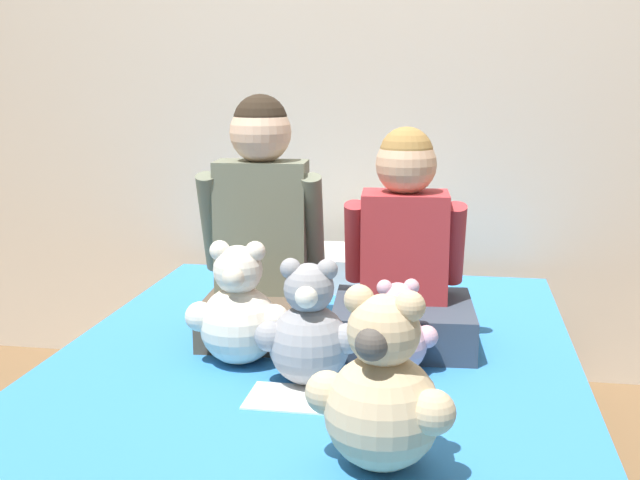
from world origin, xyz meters
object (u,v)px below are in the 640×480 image
object	(u,v)px
child_on_left	(261,234)
teddy_bear_at_foot_of_bed	(382,394)
bed	(308,448)
child_on_right	(404,261)
teddy_bear_held_by_right_child	(397,334)
sign_card	(296,398)
teddy_bear_held_by_left_child	(239,313)
teddy_bear_between_children	(309,332)
pillow_at_headboard	(352,268)

from	to	relation	value
child_on_left	teddy_bear_at_foot_of_bed	distance (m)	0.82
child_on_left	bed	bearing A→B (deg)	-59.27
bed	child_on_right	xyz separation A→B (m)	(0.21, 0.25, 0.42)
child_on_left	teddy_bear_held_by_right_child	distance (m)	0.49
sign_card	teddy_bear_held_by_left_child	bearing A→B (deg)	132.69
teddy_bear_at_foot_of_bed	sign_card	xyz separation A→B (m)	(-0.21, 0.27, -0.14)
teddy_bear_at_foot_of_bed	teddy_bear_between_children	bearing A→B (deg)	134.37
teddy_bear_held_by_left_child	teddy_bear_held_by_right_child	bearing A→B (deg)	-3.65
bed	child_on_left	distance (m)	0.57
bed	teddy_bear_at_foot_of_bed	bearing A→B (deg)	-64.15
bed	teddy_bear_at_foot_of_bed	distance (m)	0.61
child_on_left	teddy_bear_held_by_left_child	world-z (taller)	child_on_left
child_on_left	teddy_bear_held_by_right_child	bearing A→B (deg)	-35.67
teddy_bear_between_children	sign_card	size ratio (longest dim) A/B	1.39
child_on_right	teddy_bear_at_foot_of_bed	world-z (taller)	child_on_right
bed	teddy_bear_held_by_left_child	distance (m)	0.38
child_on_left	child_on_right	bearing A→B (deg)	-4.15
child_on_right	child_on_left	bearing A→B (deg)	175.10
child_on_left	teddy_bear_between_children	distance (m)	0.42
teddy_bear_at_foot_of_bed	sign_card	world-z (taller)	teddy_bear_at_foot_of_bed
child_on_left	pillow_at_headboard	world-z (taller)	child_on_left
teddy_bear_held_by_right_child	sign_card	world-z (taller)	teddy_bear_held_by_right_child
bed	teddy_bear_held_by_right_child	size ratio (longest dim) A/B	8.65
bed	pillow_at_headboard	distance (m)	0.84
pillow_at_headboard	sign_card	bearing A→B (deg)	-89.61
child_on_left	sign_card	bearing A→B (deg)	-71.03
child_on_left	teddy_bear_between_children	world-z (taller)	child_on_left
bed	teddy_bear_held_by_left_child	world-z (taller)	teddy_bear_held_by_left_child
child_on_right	teddy_bear_held_by_right_child	bearing A→B (deg)	-93.68
pillow_at_headboard	teddy_bear_held_by_right_child	bearing A→B (deg)	-74.95
child_on_left	teddy_bear_at_foot_of_bed	world-z (taller)	child_on_left
child_on_left	teddy_bear_held_by_left_child	bearing A→B (deg)	-93.06
bed	teddy_bear_held_by_left_child	xyz separation A→B (m)	(-0.17, 0.01, 0.33)
teddy_bear_held_by_left_child	child_on_left	bearing A→B (deg)	86.80
teddy_bear_held_by_right_child	pillow_at_headboard	distance (m)	0.81
teddy_bear_held_by_right_child	teddy_bear_at_foot_of_bed	size ratio (longest dim) A/B	0.68
pillow_at_headboard	sign_card	size ratio (longest dim) A/B	2.10
teddy_bear_between_children	child_on_left	bearing A→B (deg)	115.40
teddy_bear_held_by_right_child	bed	bearing A→B (deg)	165.74
teddy_bear_between_children	sign_card	world-z (taller)	teddy_bear_between_children
child_on_right	teddy_bear_held_by_left_child	xyz separation A→B (m)	(-0.38, -0.24, -0.09)
teddy_bear_at_foot_of_bed	bed	bearing A→B (deg)	131.56
teddy_bear_held_by_right_child	teddy_bear_between_children	world-z (taller)	teddy_bear_between_children
pillow_at_headboard	sign_card	distance (m)	0.98
child_on_left	teddy_bear_held_by_right_child	world-z (taller)	child_on_left
teddy_bear_held_by_left_child	pillow_at_headboard	size ratio (longest dim) A/B	0.69
bed	sign_card	world-z (taller)	sign_card
teddy_bear_held_by_right_child	pillow_at_headboard	xyz separation A→B (m)	(-0.21, 0.79, -0.04)
bed	teddy_bear_between_children	size ratio (longest dim) A/B	6.73
child_on_left	child_on_right	size ratio (longest dim) A/B	1.14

